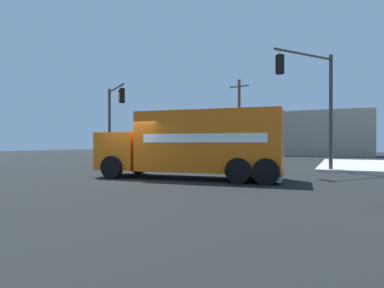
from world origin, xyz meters
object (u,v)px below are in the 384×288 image
(traffic_light_primary, at_px, (315,92))
(delivery_truck, at_px, (195,144))
(utility_pole, at_px, (239,118))
(traffic_light_secondary, at_px, (113,113))

(traffic_light_primary, bearing_deg, delivery_truck, -131.44)
(utility_pole, bearing_deg, delivery_truck, -79.04)
(traffic_light_primary, bearing_deg, utility_pole, 120.38)
(traffic_light_primary, distance_m, utility_pole, 16.57)
(traffic_light_secondary, bearing_deg, utility_pole, 69.96)
(delivery_truck, distance_m, traffic_light_primary, 7.47)
(utility_pole, bearing_deg, traffic_light_secondary, -110.04)
(traffic_light_primary, distance_m, traffic_light_secondary, 13.51)
(delivery_truck, relative_size, traffic_light_secondary, 1.49)
(delivery_truck, bearing_deg, utility_pole, 100.96)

